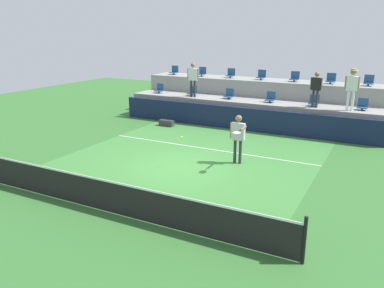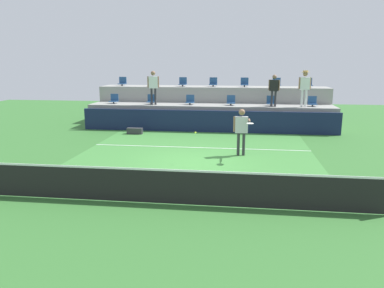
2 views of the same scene
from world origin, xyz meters
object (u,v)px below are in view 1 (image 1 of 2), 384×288
Objects in this scene: stadium_chair_lower_right at (314,101)px; stadium_chair_upper_far_left at (174,71)px; spectator_leaning_on_rail at (316,86)px; stadium_chair_upper_left at (202,72)px; spectator_in_white at (193,76)px; tennis_ball at (182,137)px; stadium_chair_lower_mid_left at (229,95)px; stadium_chair_upper_mid_right at (295,77)px; stadium_chair_lower_far_right at (363,105)px; stadium_chair_upper_mid_left at (231,74)px; equipment_bag at (166,123)px; stadium_chair_upper_far_right at (369,81)px; stadium_chair_lower_mid_right at (271,98)px; stadium_chair_upper_center at (261,76)px; stadium_chair_lower_left at (193,92)px; stadium_chair_upper_right at (331,79)px; stadium_chair_lower_far_left at (160,89)px; tennis_player at (238,134)px.

stadium_chair_lower_right is 1.00× the size of stadium_chair_upper_far_left.
spectator_leaning_on_rail is at bearing -76.04° from stadium_chair_lower_right.
spectator_in_white is at bearing -76.00° from stadium_chair_upper_left.
spectator_leaning_on_rail reaches higher than tennis_ball.
stadium_chair_lower_mid_left is 3.50m from stadium_chair_upper_mid_right.
stadium_chair_upper_mid_left reaches higher than stadium_chair_lower_far_right.
stadium_chair_lower_far_right is 4.01m from stadium_chair_upper_mid_right.
stadium_chair_upper_far_left is 4.93m from equipment_bag.
stadium_chair_upper_far_right is 0.68× the size of equipment_bag.
stadium_chair_upper_far_left is 10.68m from stadium_chair_upper_far_right.
stadium_chair_lower_right is at bearing 0.00° from stadium_chair_lower_mid_right.
stadium_chair_lower_far_right is 5.63m from stadium_chair_upper_center.
stadium_chair_upper_mid_left is 7.06m from stadium_chair_upper_far_right.
stadium_chair_upper_mid_right is (-3.48, 1.80, 0.85)m from stadium_chair_lower_far_right.
stadium_chair_lower_left is at bearing 180.00° from stadium_chair_lower_mid_left.
stadium_chair_upper_right is 0.68× the size of equipment_bag.
stadium_chair_upper_mid_right is (7.11, 1.80, 0.85)m from stadium_chair_lower_far_left.
stadium_chair_lower_left is 7.65× the size of tennis_ball.
stadium_chair_lower_mid_left is 1.00× the size of stadium_chair_upper_right.
stadium_chair_upper_mid_left is 2.51m from spectator_in_white.
stadium_chair_lower_mid_right is (2.18, 0.00, 0.00)m from stadium_chair_lower_mid_left.
stadium_chair_lower_far_left is 0.32× the size of spectator_leaning_on_rail.
stadium_chair_upper_mid_left reaches higher than stadium_chair_lower_left.
stadium_chair_upper_right is 7.65× the size of tennis_ball.
stadium_chair_lower_mid_right is 7.65× the size of tennis_ball.
stadium_chair_lower_far_left is 1.00× the size of stadium_chair_lower_mid_right.
stadium_chair_lower_mid_right is 1.00× the size of stadium_chair_upper_far_right.
stadium_chair_lower_mid_left is (2.13, 0.00, 0.00)m from stadium_chair_lower_left.
stadium_chair_lower_far_left is 5.69m from stadium_chair_upper_center.
stadium_chair_upper_mid_right is 7.03m from equipment_bag.
tennis_ball is at bearing -53.04° from stadium_chair_lower_far_left.
spectator_in_white is (-8.29, -2.18, 0.02)m from stadium_chair_upper_far_right.
tennis_player reaches higher than stadium_chair_lower_left.
stadium_chair_lower_far_right is 8.87m from tennis_ball.
spectator_in_white is at bearing -42.42° from stadium_chair_upper_far_left.
stadium_chair_lower_far_right is (4.18, 0.00, 0.00)m from stadium_chair_lower_mid_right.
tennis_player is at bearing -47.56° from stadium_chair_upper_far_left.
stadium_chair_upper_mid_left is at bearing 60.50° from spectator_in_white.
stadium_chair_lower_far_left is 9.11m from stadium_chair_upper_right.
spectator_leaning_on_rail reaches higher than stadium_chair_upper_mid_left.
stadium_chair_lower_mid_right and stadium_chair_lower_far_right have the same top height.
stadium_chair_upper_far_left is 1.85m from stadium_chair_upper_left.
tennis_ball is (3.32, -7.20, -0.37)m from stadium_chair_lower_left.
stadium_chair_upper_mid_left is (3.63, 0.00, 0.00)m from stadium_chair_upper_far_left.
stadium_chair_upper_far_left reaches higher than stadium_chair_lower_left.
spectator_leaning_on_rail reaches higher than equipment_bag.
stadium_chair_upper_far_left is (-10.66, 1.80, 0.85)m from stadium_chair_lower_far_right.
stadium_chair_upper_far_right is at bearing 0.00° from stadium_chair_upper_mid_right.
stadium_chair_upper_mid_left is at bearing 180.00° from stadium_chair_upper_mid_right.
stadium_chair_lower_left and stadium_chair_lower_right have the same top height.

